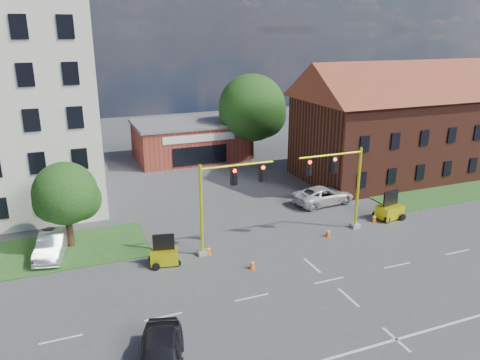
{
  "coord_description": "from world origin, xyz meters",
  "views": [
    {
      "loc": [
        -14.04,
        -20.9,
        14.21
      ],
      "look_at": [
        -1.72,
        10.0,
        3.49
      ],
      "focal_mm": 35.0,
      "sensor_mm": 36.0,
      "label": 1
    }
  ],
  "objects_px": {
    "signal_mast_east": "(340,181)",
    "sedan_dark": "(161,356)",
    "trailer_west": "(164,255)",
    "signal_mast_west": "(225,196)",
    "trailer_east": "(389,210)",
    "pickup_white": "(323,195)"
  },
  "relations": [
    {
      "from": "signal_mast_east",
      "to": "sedan_dark",
      "type": "height_order",
      "value": "signal_mast_east"
    },
    {
      "from": "trailer_west",
      "to": "sedan_dark",
      "type": "relative_size",
      "value": 0.41
    },
    {
      "from": "sedan_dark",
      "to": "signal_mast_west",
      "type": "bearing_deg",
      "value": 71.69
    },
    {
      "from": "trailer_west",
      "to": "trailer_east",
      "type": "height_order",
      "value": "trailer_east"
    },
    {
      "from": "trailer_east",
      "to": "signal_mast_east",
      "type": "bearing_deg",
      "value": 175.35
    },
    {
      "from": "pickup_white",
      "to": "trailer_east",
      "type": "bearing_deg",
      "value": -153.11
    },
    {
      "from": "trailer_west",
      "to": "sedan_dark",
      "type": "distance_m",
      "value": 9.93
    },
    {
      "from": "signal_mast_west",
      "to": "trailer_west",
      "type": "bearing_deg",
      "value": -175.15
    },
    {
      "from": "pickup_white",
      "to": "sedan_dark",
      "type": "relative_size",
      "value": 1.11
    },
    {
      "from": "trailer_west",
      "to": "pickup_white",
      "type": "relative_size",
      "value": 0.37
    },
    {
      "from": "signal_mast_west",
      "to": "sedan_dark",
      "type": "distance_m",
      "value": 12.4
    },
    {
      "from": "trailer_west",
      "to": "sedan_dark",
      "type": "height_order",
      "value": "trailer_west"
    },
    {
      "from": "signal_mast_west",
      "to": "trailer_west",
      "type": "xyz_separation_m",
      "value": [
        -4.27,
        -0.36,
        -3.3
      ]
    },
    {
      "from": "signal_mast_east",
      "to": "sedan_dark",
      "type": "bearing_deg",
      "value": -146.87
    },
    {
      "from": "trailer_east",
      "to": "pickup_white",
      "type": "xyz_separation_m",
      "value": [
        -3.05,
        4.83,
        0.05
      ]
    },
    {
      "from": "trailer_east",
      "to": "sedan_dark",
      "type": "height_order",
      "value": "trailer_east"
    },
    {
      "from": "signal_mast_west",
      "to": "trailer_east",
      "type": "xyz_separation_m",
      "value": [
        13.87,
        0.48,
        -3.23
      ]
    },
    {
      "from": "signal_mast_east",
      "to": "trailer_east",
      "type": "distance_m",
      "value": 6.1
    },
    {
      "from": "sedan_dark",
      "to": "pickup_white",
      "type": "bearing_deg",
      "value": 56.49
    },
    {
      "from": "pickup_white",
      "to": "sedan_dark",
      "type": "bearing_deg",
      "value": 125.93
    },
    {
      "from": "signal_mast_east",
      "to": "sedan_dark",
      "type": "xyz_separation_m",
      "value": [
        -15.34,
        -10.01,
        -3.1
      ]
    },
    {
      "from": "trailer_east",
      "to": "sedan_dark",
      "type": "bearing_deg",
      "value": -162.88
    }
  ]
}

